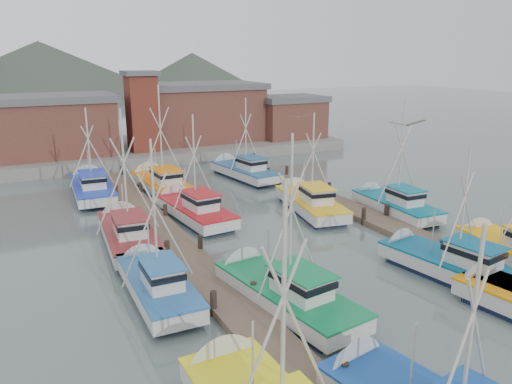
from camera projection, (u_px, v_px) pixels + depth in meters
name	position (u px, v px, depth m)	size (l,w,h in m)	color
ground	(334.00, 267.00, 27.70)	(260.00, 260.00, 0.00)	#4B5A57
dock_left	(190.00, 260.00, 28.09)	(2.30, 46.00, 1.50)	brown
dock_right	(384.00, 223.00, 34.16)	(2.30, 46.00, 1.50)	brown
quay	(153.00, 148.00, 59.40)	(44.00, 16.00, 1.20)	gray
shed_left	(52.00, 125.00, 51.91)	(12.72, 8.48, 6.20)	brown
shed_center	(199.00, 111.00, 60.92)	(14.84, 9.54, 6.90)	brown
shed_right	(289.00, 116.00, 63.33)	(8.48, 6.36, 5.20)	brown
lookout_tower	(142.00, 111.00, 53.77)	(3.60, 3.60, 8.50)	#5E251A
distant_hills	(14.00, 101.00, 127.72)	(175.00, 140.00, 42.00)	#3D473B
boat_4	(280.00, 291.00, 23.40)	(3.97, 9.25, 8.96)	#111B38
boat_5	(446.00, 263.00, 26.46)	(3.88, 8.90, 7.79)	#111B38
boat_6	(155.00, 282.00, 24.26)	(3.43, 8.12, 8.43)	#111B38
boat_7	(510.00, 250.00, 28.33)	(4.02, 8.45, 7.94)	#111B38
boat_8	(192.00, 209.00, 35.82)	(3.55, 9.09, 8.25)	#111B38
boat_9	(308.00, 202.00, 37.63)	(4.27, 9.26, 8.18)	#111B38
boat_10	(127.00, 232.00, 31.05)	(3.77, 9.21, 9.18)	#111B38
boat_11	(392.00, 204.00, 36.93)	(3.61, 8.29, 9.02)	#111B38
boat_12	(160.00, 183.00, 43.02)	(3.98, 9.66, 9.90)	#111B38
boat_13	(242.00, 171.00, 47.71)	(3.92, 9.42, 8.40)	#111B38
boat_14	(92.00, 187.00, 41.76)	(3.54, 9.70, 8.19)	#111B38
gull_near	(408.00, 124.00, 17.32)	(1.55, 0.63, 0.24)	gray
gull_far	(298.00, 117.00, 29.05)	(1.54, 0.66, 0.24)	gray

